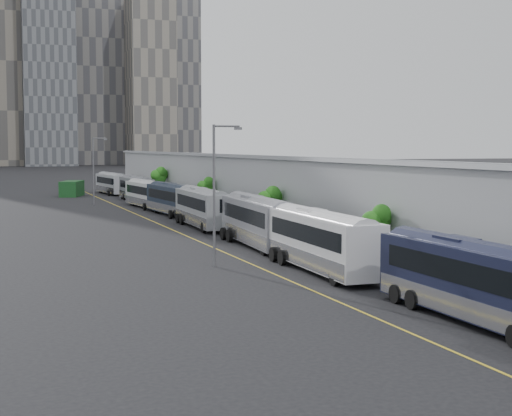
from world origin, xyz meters
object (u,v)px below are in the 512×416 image
street_lamp_far (95,166)px  suv (72,188)px  bus_6 (147,196)px  street_lamp_near (217,186)px  bus_3 (259,225)px  shipping_container (72,189)px  bus_4 (203,211)px  bus_5 (172,202)px  bus_7 (136,191)px  bus_2 (322,246)px  bus_8 (112,185)px  bus_1 (475,288)px

street_lamp_far → suv: bearing=89.8°
bus_6 → street_lamp_near: bearing=-101.2°
bus_3 → shipping_container: bearing=99.5°
bus_4 → street_lamp_far: (-5.92, 33.69, 3.65)m
suv → street_lamp_near: bearing=-108.0°
bus_4 → bus_6: (-0.20, 26.58, -0.14)m
street_lamp_far → street_lamp_near: bearing=-90.0°
street_lamp_near → bus_6: bearing=83.6°
bus_4 → suv: bearing=96.7°
bus_4 → street_lamp_near: 25.54m
street_lamp_near → bus_5: bearing=80.9°
bus_4 → suv: 63.80m
street_lamp_far → shipping_container: bearing=92.9°
bus_4 → bus_5: bus_4 is taller
bus_3 → bus_5: bus_3 is taller
street_lamp_near → shipping_container: 77.88m
shipping_container → bus_7: bearing=-42.2°
bus_3 → bus_2: bearing=-88.6°
bus_7 → shipping_container: size_ratio=2.00×
bus_4 → suv: bus_4 is taller
bus_5 → bus_7: size_ratio=1.02×
bus_6 → street_lamp_near: (-5.75, -51.12, 3.96)m
bus_8 → street_lamp_far: bearing=-109.8°
bus_5 → street_lamp_far: (-6.26, 18.98, 3.74)m
bus_2 → bus_4: bus_2 is taller
street_lamp_near → street_lamp_far: street_lamp_near is taller
street_lamp_far → bus_3: bearing=-82.9°
street_lamp_near → bus_1: bearing=-72.1°
bus_3 → bus_7: bearing=93.0°
bus_2 → bus_8: (0.24, 85.41, -0.17)m
bus_8 → street_lamp_near: size_ratio=1.30×
bus_6 → street_lamp_far: 9.88m
bus_7 → suv: 25.40m
bus_8 → suv: (-5.79, 7.16, -0.76)m
bus_1 → bus_8: size_ratio=1.05×
bus_3 → street_lamp_far: size_ratio=1.52×
bus_4 → suv: (-5.80, 63.52, -0.90)m
bus_8 → bus_6: bearing=-95.6°
shipping_container → suv: 10.38m
bus_6 → street_lamp_near: size_ratio=1.30×
bus_3 → bus_8: (-0.26, 72.06, -0.20)m
street_lamp_far → shipping_container: street_lamp_far is taller
bus_6 → suv: (-5.60, 36.95, -0.76)m
bus_2 → shipping_container: (-6.65, 82.26, -0.45)m
bus_4 → bus_8: bus_4 is taller
bus_5 → street_lamp_far: size_ratio=1.39×
bus_3 → bus_6: bearing=94.2°
bus_6 → shipping_container: (-6.70, 26.64, -0.28)m
bus_7 → street_lamp_near: (-6.75, -63.56, 3.92)m
street_lamp_near → shipping_container: bearing=90.7°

